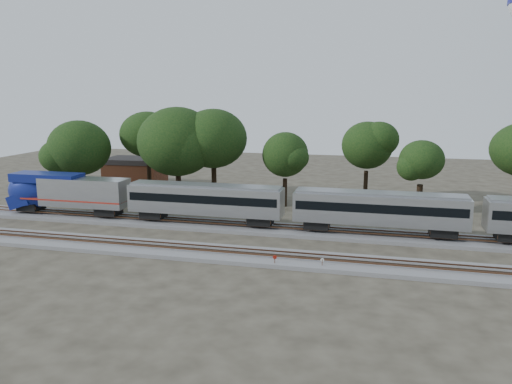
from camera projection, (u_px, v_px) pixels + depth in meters
The scene contains 15 objects.
ground at pixel (263, 246), 52.16m from camera, with size 160.00×160.00×0.00m, color #383328.
track_far at pixel (275, 229), 57.84m from camera, with size 160.00×5.00×0.73m.
track_near at pixel (254, 256), 48.31m from camera, with size 160.00×5.00×0.73m.
train at pixel (381, 208), 54.46m from camera, with size 96.78×3.34×4.93m.
switch_stand_red at pixel (275, 260), 45.71m from camera, with size 0.36×0.11×1.15m.
switch_stand_white at pixel (322, 262), 45.12m from camera, with size 0.35×0.09×1.10m.
switch_lever at pixel (302, 266), 45.76m from camera, with size 0.50×0.30×0.30m, color #512D19.
brick_building at pixel (135, 171), 86.94m from camera, with size 10.10×7.41×4.67m.
tree_0 at pixel (79, 148), 72.67m from camera, with size 8.00×8.00×11.28m.
tree_1 at pixel (148, 134), 75.96m from camera, with size 9.70×9.70×13.68m.
tree_2 at pixel (177, 142), 71.04m from camera, with size 9.08×9.08×12.80m.
tree_3 at pixel (213, 139), 71.37m from camera, with size 9.49×9.49×13.38m.
tree_4 at pixel (285, 155), 69.13m from camera, with size 7.47×7.47×10.54m.
tree_5 at pixel (367, 145), 72.86m from camera, with size 8.37×8.37×11.80m.
tree_6 at pixel (422, 160), 65.16m from camera, with size 7.29×7.29×10.28m.
Camera 1 is at (11.20, -48.79, 15.76)m, focal length 35.00 mm.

